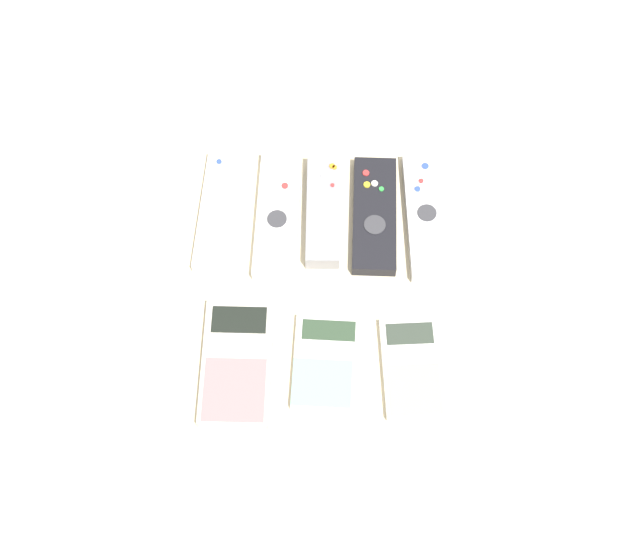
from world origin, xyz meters
TOP-DOWN VIEW (x-y plane):
  - ground_plane at (0.00, 0.00)m, footprint 3.00×3.00m
  - remote_0 at (-0.13, 0.11)m, footprint 0.07×0.17m
  - remote_1 at (-0.06, 0.11)m, footprint 0.06×0.18m
  - remote_2 at (0.00, 0.11)m, footprint 0.04×0.15m
  - remote_3 at (0.07, 0.11)m, footprint 0.06×0.17m
  - remote_4 at (0.13, 0.11)m, footprint 0.06×0.18m
  - calculator_0 at (-0.10, -0.09)m, footprint 0.08×0.16m
  - calculator_1 at (0.01, -0.09)m, footprint 0.09×0.12m
  - calculator_2 at (0.11, -0.10)m, footprint 0.08×0.13m

SIDE VIEW (x-z plane):
  - ground_plane at x=0.00m, z-range 0.00..0.00m
  - calculator_1 at x=0.01m, z-range 0.00..0.01m
  - calculator_2 at x=0.11m, z-range 0.00..0.01m
  - calculator_0 at x=-0.10m, z-range 0.00..0.02m
  - remote_0 at x=-0.13m, z-range 0.00..0.02m
  - remote_4 at x=0.13m, z-range 0.00..0.02m
  - remote_1 at x=-0.06m, z-range 0.00..0.02m
  - remote_3 at x=0.07m, z-range 0.00..0.02m
  - remote_2 at x=0.00m, z-range 0.00..0.03m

